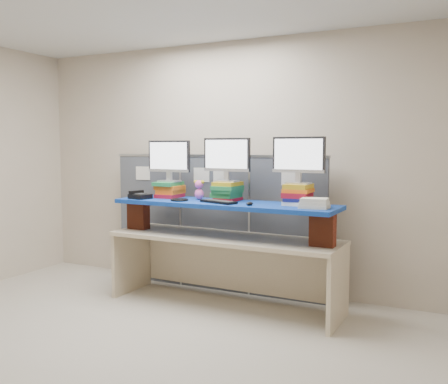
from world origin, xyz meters
The scene contains 18 objects.
room centered at (0.00, 0.00, 1.40)m, with size 5.00×4.00×2.80m.
cubicle_partition centered at (0.00, 1.78, 0.77)m, with size 2.60×0.06×1.53m.
desk centered at (0.37, 1.28, 0.58)m, with size 2.39×0.75×0.72m.
brick_pier_left centered at (-0.66, 1.25, 0.87)m, with size 0.22×0.12×0.30m, color maroon.
brick_pier_right centered at (1.39, 1.20, 0.87)m, with size 0.22×0.12×0.30m, color maroon.
blue_board centered at (0.37, 1.28, 1.05)m, with size 2.31×0.58×0.04m, color navy.
book_stack_left centered at (-0.36, 1.42, 1.15)m, with size 0.26×0.32×0.17m.
book_stack_center centered at (0.34, 1.40, 1.17)m, with size 0.27×0.31×0.19m.
book_stack_right centered at (1.10, 1.37, 1.17)m, with size 0.25×0.30×0.20m.
monitor_left centered at (-0.36, 1.42, 1.49)m, with size 0.51×0.15×0.45m.
monitor_center centered at (0.34, 1.40, 1.51)m, with size 0.51×0.15×0.45m.
monitor_right centered at (1.10, 1.38, 1.52)m, with size 0.51×0.15×0.45m.
keyboard centered at (0.35, 1.18, 1.08)m, with size 0.42×0.26×0.03m.
mouse centered at (0.71, 1.13, 1.08)m, with size 0.06×0.10×0.03m, color black.
desk_phone centered at (-0.57, 1.16, 1.10)m, with size 0.23×0.21×0.08m.
headset centered at (-0.09, 1.17, 1.08)m, with size 0.18×0.18×0.02m, color black.
plush_toy centered at (0.03, 1.38, 1.17)m, with size 0.12×0.09×0.20m.
binder_stack centered at (1.32, 1.19, 1.11)m, with size 0.27×0.22×0.09m.
Camera 1 is at (2.56, -3.15, 1.62)m, focal length 40.00 mm.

